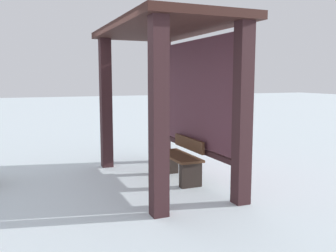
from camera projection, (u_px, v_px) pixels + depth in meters
ground_plane at (162, 182)px, 6.10m from camera, size 60.00×60.00×0.00m
bus_shelter at (172, 71)px, 5.93m from camera, size 3.19×1.60×2.55m
bench_left_inside at (180, 161)px, 6.18m from camera, size 1.10×0.41×0.71m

